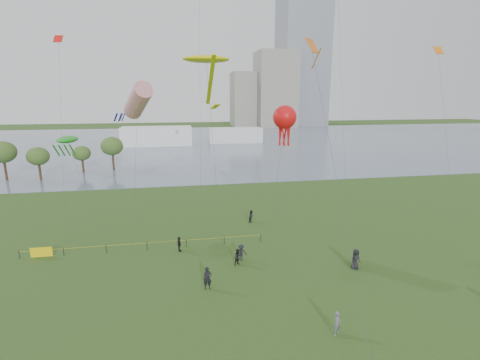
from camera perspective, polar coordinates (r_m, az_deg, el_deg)
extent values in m
plane|color=#203B13|center=(25.73, 4.26, -23.05)|extent=(400.00, 400.00, 0.00)
cube|color=slate|center=(121.07, -7.56, 6.11)|extent=(400.00, 120.00, 0.08)
cube|color=slate|center=(204.63, 10.40, 25.90)|extent=(24.00, 24.00, 120.00)
cube|color=gray|center=(189.13, 5.81, 14.54)|extent=(20.00, 20.00, 38.00)
cube|color=gray|center=(191.66, 1.13, 13.09)|extent=(16.00, 18.00, 28.00)
cube|color=white|center=(115.83, -13.47, 7.02)|extent=(22.00, 8.00, 6.00)
cube|color=white|center=(120.24, -0.82, 7.37)|extent=(18.00, 7.00, 5.00)
cylinder|color=#39261A|center=(78.89, -20.06, 2.66)|extent=(0.44, 0.44, 3.19)
ellipsoid|color=#466427|center=(78.35, -20.28, 5.23)|extent=(4.54, 4.54, 3.83)
cylinder|color=#39261A|center=(75.48, -29.96, 1.05)|extent=(0.44, 0.44, 2.80)
ellipsoid|color=#466427|center=(74.97, -30.24, 3.40)|extent=(3.99, 3.99, 3.36)
cylinder|color=#39261A|center=(78.31, -34.04, 1.12)|extent=(0.44, 0.44, 3.33)
ellipsoid|color=#466427|center=(77.75, -34.40, 3.80)|extent=(4.73, 4.73, 3.99)
cylinder|color=#39261A|center=(78.90, -24.35, 2.01)|extent=(0.44, 0.44, 2.49)
ellipsoid|color=#466427|center=(78.45, -24.55, 4.01)|extent=(3.54, 3.54, 2.99)
cylinder|color=black|center=(40.45, -32.49, -10.33)|extent=(0.07, 0.07, 0.85)
cylinder|color=black|center=(39.08, -26.98, -10.45)|extent=(0.07, 0.07, 0.85)
cylinder|color=black|center=(38.09, -21.13, -10.47)|extent=(0.07, 0.07, 0.85)
cylinder|color=black|center=(37.49, -15.02, -10.39)|extent=(0.07, 0.07, 0.85)
cylinder|color=black|center=(37.32, -8.80, -10.18)|extent=(0.07, 0.07, 0.85)
cylinder|color=black|center=(37.58, -2.61, -9.85)|extent=(0.07, 0.07, 0.85)
cylinder|color=black|center=(38.26, 3.42, -9.43)|extent=(0.07, 0.07, 0.85)
cylinder|color=gold|center=(37.37, -15.06, -9.93)|extent=(24.00, 0.03, 0.03)
cube|color=yellow|center=(39.67, -29.80, -10.23)|extent=(2.00, 0.04, 1.00)
imported|color=slate|center=(25.47, 15.70, -21.68)|extent=(0.73, 0.67, 1.68)
imported|color=black|center=(33.10, -0.32, -12.54)|extent=(0.95, 0.88, 1.56)
imported|color=black|center=(33.88, 0.18, -11.82)|extent=(1.13, 0.73, 1.64)
imported|color=black|center=(36.29, -9.93, -10.33)|extent=(0.58, 0.98, 1.56)
imported|color=black|center=(34.04, 18.42, -12.19)|extent=(1.05, 0.81, 1.90)
imported|color=black|center=(29.43, -5.35, -15.75)|extent=(0.73, 0.50, 1.92)
imported|color=black|center=(43.62, 1.90, -5.96)|extent=(0.96, 0.96, 1.57)
cylinder|color=#3F3F42|center=(35.80, -4.28, 4.15)|extent=(0.87, 4.18, 19.05)
ellipsoid|color=yellow|center=(37.54, -5.57, 19.14)|extent=(4.78, 2.99, 0.75)
cube|color=yellow|center=(33.20, -4.86, 15.75)|extent=(0.36, 6.98, 4.09)
cube|color=yellow|center=(29.40, -4.06, 11.97)|extent=(0.95, 0.95, 0.42)
cylinder|color=#3F3F42|center=(37.71, -16.89, 0.89)|extent=(1.39, 2.72, 14.92)
cylinder|color=red|center=(38.15, -16.41, 12.37)|extent=(3.80, 5.22, 3.92)
cylinder|color=#1917A4|center=(37.18, -18.61, 9.73)|extent=(0.60, 1.13, 0.88)
cylinder|color=#1917A4|center=(37.60, -18.95, 9.74)|extent=(0.60, 1.13, 0.88)
cylinder|color=#1917A4|center=(37.52, -19.67, 9.68)|extent=(0.60, 1.13, 0.88)
cylinder|color=#1917A4|center=(37.06, -19.78, 9.63)|extent=(0.60, 1.13, 0.88)
cylinder|color=#1917A4|center=(36.84, -19.12, 9.66)|extent=(0.60, 1.13, 0.88)
cylinder|color=#3F3F42|center=(41.29, -24.09, -1.71)|extent=(4.21, 6.36, 10.65)
ellipsoid|color=#1B961D|center=(43.92, -26.45, 5.99)|extent=(2.13, 3.84, 0.75)
cylinder|color=#1B961D|center=(42.76, -27.91, 4.31)|extent=(0.16, 1.79, 1.54)
cylinder|color=#1B961D|center=(42.59, -27.21, 4.35)|extent=(0.16, 1.79, 1.54)
cylinder|color=#1B961D|center=(42.44, -26.50, 4.40)|extent=(0.16, 1.79, 1.54)
cylinder|color=#1B961D|center=(42.28, -25.78, 4.45)|extent=(0.16, 1.79, 1.54)
cylinder|color=#3F3F42|center=(34.95, 5.91, -0.94)|extent=(2.70, 4.04, 13.29)
sphere|color=red|center=(36.23, 7.35, 10.18)|extent=(2.41, 2.41, 2.41)
cylinder|color=red|center=(36.50, 8.03, 7.66)|extent=(0.18, 0.54, 2.60)
cylinder|color=red|center=(36.84, 7.44, 7.73)|extent=(0.49, 0.36, 2.61)
cylinder|color=red|center=(36.69, 6.69, 7.73)|extent=(0.49, 0.36, 2.61)
cylinder|color=red|center=(36.20, 6.51, 7.66)|extent=(0.18, 0.54, 2.60)
cylinder|color=red|center=(35.86, 7.09, 7.59)|extent=(0.49, 0.36, 2.61)
cylinder|color=red|center=(36.01, 7.86, 7.59)|extent=(0.49, 0.36, 2.61)
cylinder|color=#3F3F42|center=(23.66, 15.87, -1.21)|extent=(0.17, 11.28, 19.03)
cube|color=orange|center=(28.31, 11.79, 20.76)|extent=(1.36, 1.36, 1.11)
cylinder|color=orange|center=(27.36, 12.42, 18.89)|extent=(0.08, 1.58, 1.35)
cube|color=red|center=(43.05, -27.68, 19.85)|extent=(1.04, 1.00, 0.76)
cube|color=orange|center=(40.16, 29.79, 18.00)|extent=(0.97, 0.68, 0.76)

